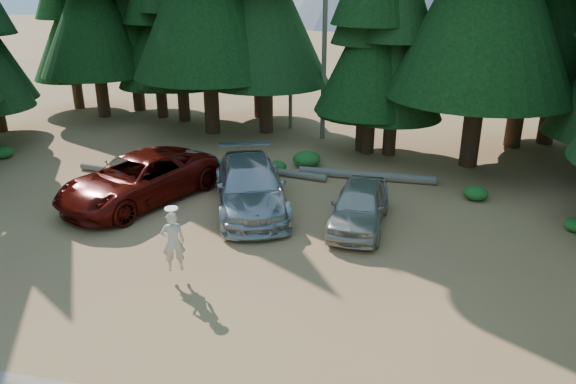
% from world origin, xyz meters
% --- Properties ---
extents(ground, '(160.00, 160.00, 0.00)m').
position_xyz_m(ground, '(0.00, 0.00, 0.00)').
color(ground, '#A86D47').
rests_on(ground, ground).
extents(forest_belt_north, '(36.00, 7.00, 22.00)m').
position_xyz_m(forest_belt_north, '(0.00, 15.00, 0.00)').
color(forest_belt_north, black).
rests_on(forest_belt_north, ground).
extents(snag_front, '(0.24, 0.24, 12.00)m').
position_xyz_m(snag_front, '(0.80, 14.50, 6.00)').
color(snag_front, '#6E6458').
rests_on(snag_front, ground).
extents(snag_back, '(0.20, 0.20, 10.00)m').
position_xyz_m(snag_back, '(-1.20, 16.00, 5.00)').
color(snag_back, '#6E6458').
rests_on(snag_back, ground).
extents(red_pickup, '(5.20, 7.00, 1.77)m').
position_xyz_m(red_pickup, '(-4.58, 4.79, 0.88)').
color(red_pickup, '#5C0D07').
rests_on(red_pickup, ground).
extents(silver_minivan_center, '(4.36, 6.44, 1.73)m').
position_xyz_m(silver_minivan_center, '(-0.33, 5.02, 0.87)').
color(silver_minivan_center, '#ADB0B5').
rests_on(silver_minivan_center, ground).
extents(silver_minivan_right, '(1.93, 4.42, 1.48)m').
position_xyz_m(silver_minivan_right, '(3.66, 4.37, 0.74)').
color(silver_minivan_right, '#B6B1A2').
rests_on(silver_minivan_right, ground).
extents(frisbee_player, '(0.76, 0.64, 1.87)m').
position_xyz_m(frisbee_player, '(-1.02, -0.29, 1.21)').
color(frisbee_player, beige).
rests_on(frisbee_player, ground).
extents(log_left, '(4.11, 0.93, 0.29)m').
position_xyz_m(log_left, '(-6.62, 7.20, 0.15)').
color(log_left, '#6E6458').
rests_on(log_left, ground).
extents(log_mid, '(3.70, 0.92, 0.31)m').
position_xyz_m(log_mid, '(0.14, 8.55, 0.15)').
color(log_mid, '#6E6458').
rests_on(log_mid, ground).
extents(log_right, '(5.65, 0.40, 0.36)m').
position_xyz_m(log_right, '(3.54, 8.88, 0.18)').
color(log_right, '#6E6458').
rests_on(log_right, ground).
extents(shrub_far_left, '(1.15, 1.15, 0.63)m').
position_xyz_m(shrub_far_left, '(-4.41, 8.05, 0.32)').
color(shrub_far_left, '#1F6723').
rests_on(shrub_far_left, ground).
extents(shrub_left, '(0.79, 0.79, 0.43)m').
position_xyz_m(shrub_left, '(-3.03, 8.79, 0.22)').
color(shrub_left, '#1F6723').
rests_on(shrub_left, ground).
extents(shrub_center_left, '(0.96, 0.96, 0.53)m').
position_xyz_m(shrub_center_left, '(-4.37, 9.66, 0.26)').
color(shrub_center_left, '#1F6723').
rests_on(shrub_center_left, ground).
extents(shrub_center_right, '(0.88, 0.88, 0.49)m').
position_xyz_m(shrub_center_right, '(-0.32, 8.98, 0.24)').
color(shrub_center_right, '#1F6723').
rests_on(shrub_center_right, ground).
extents(shrub_right, '(1.23, 1.23, 0.68)m').
position_xyz_m(shrub_right, '(0.82, 9.99, 0.34)').
color(shrub_right, '#1F6723').
rests_on(shrub_right, ground).
extents(shrub_far_right, '(0.93, 0.93, 0.51)m').
position_xyz_m(shrub_far_right, '(7.76, 7.65, 0.26)').
color(shrub_far_right, '#1F6723').
rests_on(shrub_far_right, ground).
extents(shrub_edge_west, '(0.99, 0.99, 0.55)m').
position_xyz_m(shrub_edge_west, '(-13.10, 8.16, 0.27)').
color(shrub_edge_west, '#1F6723').
rests_on(shrub_edge_west, ground).
extents(shrub_edge_east, '(0.79, 0.79, 0.43)m').
position_xyz_m(shrub_edge_east, '(10.81, 5.50, 0.22)').
color(shrub_edge_east, '#1F6723').
rests_on(shrub_edge_east, ground).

